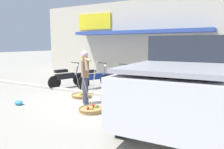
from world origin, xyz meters
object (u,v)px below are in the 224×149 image
at_px(parked_truck, 184,79).
at_px(wooden_crate, 166,91).
at_px(fruit_basket_left_side, 91,109).
at_px(motorcycle_nearest_shop, 66,77).
at_px(motorcycle_third_in_row, 117,81).
at_px(plastic_litter_bag, 19,103).
at_px(motorcycle_second_in_row, 94,78).
at_px(fruit_basket_right_side, 81,95).
at_px(motorcycle_end_of_row, 149,83).
at_px(fruit_vendor, 85,74).

xyz_separation_m(parked_truck, wooden_crate, (-1.11, 2.39, -0.87)).
xyz_separation_m(fruit_basket_left_side, motorcycle_nearest_shop, (-2.98, 2.35, 0.38)).
bearing_deg(wooden_crate, motorcycle_third_in_row, -168.70).
xyz_separation_m(parked_truck, plastic_litter_bag, (-4.76, -1.24, -0.96)).
distance_m(motorcycle_second_in_row, motorcycle_third_in_row, 1.21).
bearing_deg(parked_truck, motorcycle_nearest_shop, 162.73).
xyz_separation_m(fruit_basket_left_side, fruit_basket_right_side, (-1.28, 1.21, -0.00)).
bearing_deg(plastic_litter_bag, motorcycle_second_in_row, 80.41).
bearing_deg(fruit_basket_right_side, motorcycle_nearest_shop, 146.19).
height_order(fruit_basket_left_side, motorcycle_second_in_row, fruit_basket_left_side).
distance_m(motorcycle_end_of_row, wooden_crate, 0.71).
height_order(fruit_basket_left_side, plastic_litter_bag, fruit_basket_left_side).
bearing_deg(motorcycle_nearest_shop, wooden_crate, 9.68).
xyz_separation_m(fruit_basket_left_side, parked_truck, (2.38, 0.69, 0.96)).
distance_m(parked_truck, plastic_litter_bag, 5.01).
bearing_deg(wooden_crate, fruit_vendor, -127.73).
height_order(motorcycle_third_in_row, motorcycle_end_of_row, same).
xyz_separation_m(fruit_basket_right_side, motorcycle_nearest_shop, (-1.70, 1.14, 0.38)).
xyz_separation_m(motorcycle_end_of_row, parked_truck, (1.72, -2.18, 0.58)).
height_order(fruit_basket_left_side, wooden_crate, fruit_basket_left_side).
relative_size(motorcycle_second_in_row, motorcycle_end_of_row, 0.97).
bearing_deg(motorcycle_second_in_row, fruit_vendor, -62.23).
bearing_deg(motorcycle_nearest_shop, plastic_litter_bag, -78.47).
bearing_deg(fruit_basket_right_side, fruit_basket_left_side, -43.44).
height_order(fruit_basket_right_side, parked_truck, parked_truck).
bearing_deg(motorcycle_third_in_row, motorcycle_end_of_row, 7.48).
xyz_separation_m(motorcycle_third_in_row, motorcycle_end_of_row, (1.27, 0.17, 0.00)).
bearing_deg(motorcycle_second_in_row, fruit_basket_left_side, -57.34).
relative_size(motorcycle_nearest_shop, parked_truck, 0.37).
distance_m(motorcycle_third_in_row, motorcycle_end_of_row, 1.28).
height_order(motorcycle_nearest_shop, parked_truck, parked_truck).
height_order(motorcycle_third_in_row, parked_truck, parked_truck).
relative_size(motorcycle_end_of_row, wooden_crate, 4.11).
distance_m(motorcycle_second_in_row, parked_truck, 4.74).
bearing_deg(parked_truck, wooden_crate, 114.92).
relative_size(fruit_basket_right_side, motorcycle_end_of_row, 0.80).
relative_size(fruit_basket_right_side, wooden_crate, 3.30).
height_order(motorcycle_second_in_row, wooden_crate, motorcycle_second_in_row).
xyz_separation_m(motorcycle_nearest_shop, motorcycle_end_of_row, (3.63, 0.52, 0.00)).
xyz_separation_m(fruit_basket_right_side, wooden_crate, (2.55, 1.86, 0.09)).
bearing_deg(motorcycle_second_in_row, motorcycle_third_in_row, -6.23).
xyz_separation_m(motorcycle_nearest_shop, parked_truck, (5.36, -1.66, 0.58)).
height_order(parked_truck, wooden_crate, parked_truck).
distance_m(motorcycle_third_in_row, parked_truck, 3.65).
bearing_deg(parked_truck, plastic_litter_bag, -165.42).
bearing_deg(fruit_basket_left_side, fruit_basket_right_side, 136.56).
distance_m(fruit_basket_right_side, motorcycle_second_in_row, 1.74).
distance_m(fruit_vendor, wooden_crate, 3.23).
bearing_deg(motorcycle_end_of_row, fruit_basket_right_side, -139.58).
xyz_separation_m(fruit_basket_right_side, plastic_litter_bag, (-1.10, -1.77, -0.00)).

